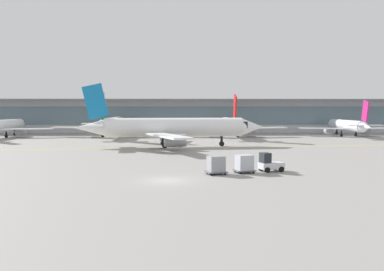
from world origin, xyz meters
name	(u,v)px	position (x,y,z in m)	size (l,w,h in m)	color
ground_plane	(168,180)	(0.00, 0.00, 0.00)	(400.00, 400.00, 0.00)	gray
taxiway_centreline_stripe	(175,148)	(0.07, 32.74, 0.00)	(110.00, 0.36, 0.01)	yellow
terminal_concourse	(177,115)	(0.00, 80.19, 4.92)	(222.31, 11.00, 9.60)	#B2B7BC
gate_airplane_1	(1,126)	(-42.25, 60.22, 2.76)	(25.78, 27.72, 9.19)	white
gate_airplane_2	(112,124)	(-15.75, 61.41, 3.10)	(29.07, 31.19, 10.35)	silver
gate_airplane_3	(229,125)	(12.85, 60.61, 3.02)	(28.25, 30.28, 10.06)	white
gate_airplane_4	(347,126)	(42.76, 62.48, 2.65)	(24.86, 26.67, 8.85)	silver
taxiing_regional_jet	(172,128)	(-0.37, 34.70, 3.41)	(34.36, 31.76, 11.38)	white
baggage_tug	(269,163)	(10.98, 5.27, 0.89)	(2.89, 2.21, 2.10)	silver
cargo_dolly_lead	(244,163)	(8.07, 4.40, 1.05)	(2.47, 2.14, 1.94)	#595B60
cargo_dolly_trailing	(216,164)	(4.95, 3.46, 1.05)	(2.47, 2.14, 1.94)	#595B60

